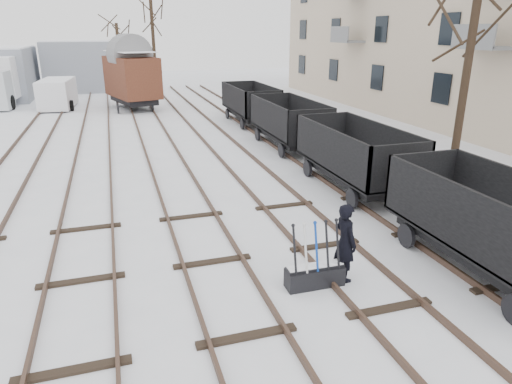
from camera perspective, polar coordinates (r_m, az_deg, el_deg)
The scene contains 15 objects.
ground at distance 8.80m, azimuth -1.14°, elevation -17.74°, with size 120.00×120.00×0.00m, color white.
tracks at distance 21.16m, azimuth -11.62°, elevation 4.75°, with size 13.90×52.00×0.16m.
shed_right at distance 46.88m, azimuth -20.55°, elevation 14.59°, with size 7.00×6.00×4.50m.
ground_frame at distance 10.24m, azimuth 7.35°, elevation -10.16°, with size 1.30×0.43×1.49m.
worker at distance 10.34m, azimuth 11.08°, elevation -6.18°, with size 0.66×0.43×1.81m, color black.
freight_wagon_a at distance 11.69m, azimuth 27.53°, elevation -5.32°, with size 2.19×5.48×2.24m.
freight_wagon_b at distance 16.48m, azimuth 12.18°, elevation 3.34°, with size 2.19×5.48×2.24m.
freight_wagon_c at distance 22.10m, azimuth 4.09°, elevation 7.81°, with size 2.19×5.48×2.24m.
freight_wagon_d at distance 28.05m, azimuth -0.73°, elevation 10.36°, with size 2.19×5.48×2.24m.
box_van_wagon at distance 34.24m, azimuth -15.29°, elevation 13.84°, with size 4.05×5.77×3.99m.
lorry at distance 39.89m, azimuth -29.29°, elevation 12.09°, with size 2.95×7.96×3.55m.
panel_van at distance 36.42m, azimuth -23.57°, elevation 11.25°, with size 2.43×4.84×2.06m.
tree_near at distance 18.74m, azimuth 24.74°, elevation 12.81°, with size 0.30×0.30×7.39m, color black.
tree_far_left at distance 48.80m, azimuth -16.73°, elevation 16.04°, with size 0.30×0.30×6.02m, color black.
tree_far_right at distance 43.88m, azimuth -12.68°, elevation 17.59°, with size 0.30×0.30×8.34m, color black.
Camera 1 is at (-1.93, -6.73, 5.33)m, focal length 32.00 mm.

